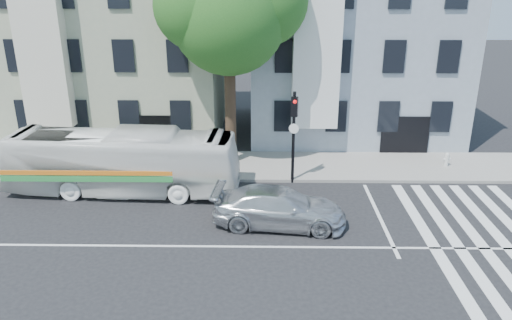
{
  "coord_description": "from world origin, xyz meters",
  "views": [
    {
      "loc": [
        1.67,
        -16.04,
        9.5
      ],
      "look_at": [
        1.39,
        2.71,
        2.4
      ],
      "focal_mm": 35.0,
      "sensor_mm": 36.0,
      "label": 1
    }
  ],
  "objects_px": {
    "sedan": "(279,207)",
    "traffic_signal": "(294,126)",
    "fire_hydrant": "(447,159)",
    "bus": "(122,162)"
  },
  "relations": [
    {
      "from": "bus",
      "to": "sedan",
      "type": "distance_m",
      "value": 7.72
    },
    {
      "from": "sedan",
      "to": "fire_hydrant",
      "type": "distance_m",
      "value": 10.71
    },
    {
      "from": "sedan",
      "to": "traffic_signal",
      "type": "relative_size",
      "value": 1.19
    },
    {
      "from": "bus",
      "to": "fire_hydrant",
      "type": "height_order",
      "value": "bus"
    },
    {
      "from": "sedan",
      "to": "traffic_signal",
      "type": "xyz_separation_m",
      "value": [
        0.75,
        4.19,
        2.1
      ]
    },
    {
      "from": "traffic_signal",
      "to": "fire_hydrant",
      "type": "xyz_separation_m",
      "value": [
        7.98,
        2.0,
        -2.35
      ]
    },
    {
      "from": "fire_hydrant",
      "to": "sedan",
      "type": "bearing_deg",
      "value": -144.66
    },
    {
      "from": "sedan",
      "to": "traffic_signal",
      "type": "distance_m",
      "value": 4.75
    },
    {
      "from": "bus",
      "to": "traffic_signal",
      "type": "bearing_deg",
      "value": -78.82
    },
    {
      "from": "bus",
      "to": "fire_hydrant",
      "type": "relative_size",
      "value": 14.68
    }
  ]
}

